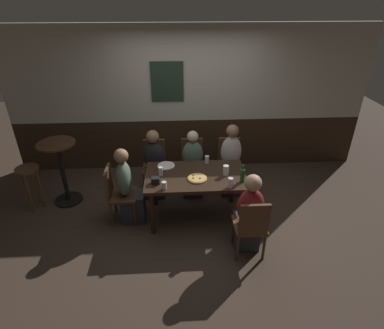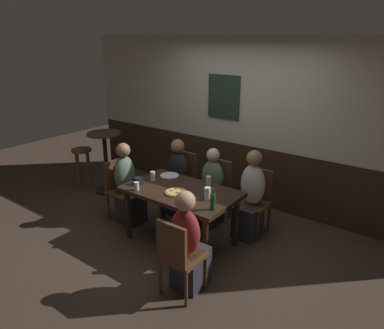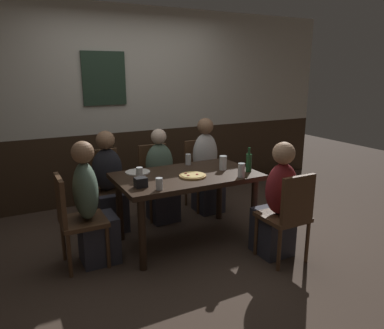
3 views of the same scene
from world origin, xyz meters
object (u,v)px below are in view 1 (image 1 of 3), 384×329
object	(u,v)px
chair_right_near	(251,225)
pint_glass_pale	(161,172)
chair_left_far	(155,163)
highball_clear	(207,160)
person_right_near	(248,217)
pizza	(197,178)
plate_white_large	(166,166)
person_right_far	(231,165)
pint_glass_stout	(230,183)
dining_table	(196,180)
chair_right_far	(229,161)
bar_stool	(29,177)
person_left_far	(154,168)
chair_head_west	(117,192)
chair_mid_far	(192,162)
person_head_west	(129,191)
person_mid_far	(193,168)
side_bar_table	(62,168)
condiment_caddy	(156,180)
pint_glass_amber	(164,186)
tumbler_short	(226,171)
beer_bottle_green	(243,175)

from	to	relation	value
chair_right_near	pint_glass_pale	size ratio (longest dim) A/B	6.91
chair_left_far	highball_clear	xyz separation A→B (m)	(0.83, -0.50, 0.30)
person_right_near	pizza	world-z (taller)	person_right_near
highball_clear	plate_white_large	distance (m)	0.62
pint_glass_pale	plate_white_large	bearing A→B (deg)	74.80
person_right_far	pint_glass_stout	bearing A→B (deg)	-100.71
dining_table	chair_right_far	size ratio (longest dim) A/B	1.63
chair_left_far	bar_stool	xyz separation A→B (m)	(-1.88, -0.46, 0.07)
person_left_far	person_right_near	distance (m)	1.86
chair_head_west	pint_glass_stout	size ratio (longest dim) A/B	6.25
dining_table	person_right_near	distance (m)	0.94
person_left_far	chair_mid_far	bearing A→B (deg)	14.40
person_head_west	pint_glass_pale	world-z (taller)	person_head_west
person_mid_far	side_bar_table	distance (m)	2.07
condiment_caddy	pint_glass_stout	bearing A→B (deg)	-9.02
pizza	person_left_far	bearing A→B (deg)	129.27
dining_table	person_left_far	world-z (taller)	person_left_far
chair_head_west	chair_left_far	size ratio (longest dim) A/B	1.00
side_bar_table	chair_right_near	bearing A→B (deg)	-27.05
pint_glass_amber	tumbler_short	xyz separation A→B (m)	(0.87, 0.31, 0.02)
chair_right_far	side_bar_table	distance (m)	2.72
chair_mid_far	side_bar_table	bearing A→B (deg)	-171.58
person_left_far	plate_white_large	size ratio (longest dim) A/B	4.40
person_head_west	pizza	size ratio (longest dim) A/B	4.31
chair_right_far	beer_bottle_green	distance (m)	1.11
chair_mid_far	pizza	xyz separation A→B (m)	(0.01, -0.95, 0.26)
dining_table	pizza	distance (m)	0.15
chair_head_west	pizza	size ratio (longest dim) A/B	3.23
chair_right_near	person_head_west	xyz separation A→B (m)	(-1.61, 0.84, 0.00)
chair_right_far	chair_mid_far	world-z (taller)	same
dining_table	pint_glass_stout	distance (m)	0.58
highball_clear	side_bar_table	bearing A→B (deg)	174.96
dining_table	plate_white_large	xyz separation A→B (m)	(-0.42, 0.28, 0.10)
chair_right_near	person_mid_far	size ratio (longest dim) A/B	0.79
highball_clear	tumbler_short	distance (m)	0.43
dining_table	person_left_far	distance (m)	0.94
highball_clear	pint_glass_stout	bearing A→B (deg)	-70.26
highball_clear	chair_right_far	bearing A→B (deg)	48.92
chair_head_west	pint_glass_amber	world-z (taller)	chair_head_west
person_head_west	pint_glass_pale	size ratio (longest dim) A/B	9.23
pizza	pint_glass_amber	xyz separation A→B (m)	(-0.45, -0.23, 0.04)
chair_left_far	plate_white_large	world-z (taller)	chair_left_far
person_left_far	pizza	world-z (taller)	person_left_far
bar_stool	person_right_far	bearing A→B (deg)	5.36
pizza	person_head_west	bearing A→B (deg)	173.46
person_head_west	person_right_near	distance (m)	1.74
person_left_far	beer_bottle_green	size ratio (longest dim) A/B	4.39
person_head_west	chair_head_west	bearing A→B (deg)	180.00
chair_left_far	person_right_far	bearing A→B (deg)	-7.22
pint_glass_stout	tumbler_short	world-z (taller)	tumbler_short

